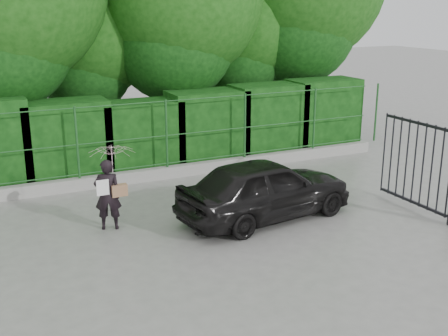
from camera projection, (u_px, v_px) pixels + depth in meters
name	position (u px, v px, depth m)	size (l,w,h in m)	color
ground	(228.00, 243.00, 10.83)	(80.00, 80.00, 0.00)	gray
kerb	(153.00, 174.00, 14.69)	(14.00, 0.25, 0.30)	#9E9E99
fence	(160.00, 134.00, 14.48)	(14.13, 0.06, 1.80)	#1F5322
hedge	(137.00, 133.00, 15.26)	(14.20, 1.20, 2.29)	black
gate	(440.00, 165.00, 11.78)	(0.22, 2.33, 2.36)	black
woman	(111.00, 174.00, 11.29)	(0.93, 0.95, 1.74)	black
car	(265.00, 188.00, 11.94)	(1.57, 3.90, 1.33)	black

